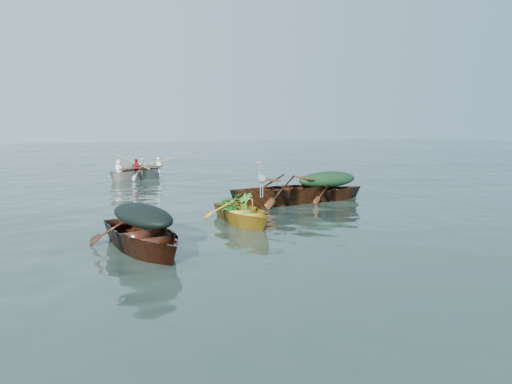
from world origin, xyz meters
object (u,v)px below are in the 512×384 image
open_wooden_boat (287,204)px  heron (262,185)px  yellow_dinghy (242,223)px  dark_covered_boat (143,251)px  rowed_boat (140,179)px  green_tarp_boat (327,200)px

open_wooden_boat → heron: size_ratio=5.54×
yellow_dinghy → dark_covered_boat: bearing=-147.4°
rowed_boat → dark_covered_boat: bearing=135.6°
dark_covered_boat → rowed_boat: size_ratio=0.94×
dark_covered_boat → rowed_boat: bearing=69.6°
yellow_dinghy → green_tarp_boat: size_ratio=0.84×
open_wooden_boat → dark_covered_boat: bearing=121.6°
green_tarp_boat → heron: (-3.45, -2.42, 0.92)m
dark_covered_boat → green_tarp_boat: 8.10m
green_tarp_boat → open_wooden_boat: open_wooden_boat is taller
open_wooden_boat → yellow_dinghy: bearing=126.6°
yellow_dinghy → dark_covered_boat: dark_covered_boat is taller
dark_covered_boat → open_wooden_boat: open_wooden_boat is taller
rowed_boat → heron: 11.67m
dark_covered_boat → green_tarp_boat: (6.82, 4.35, 0.00)m
open_wooden_boat → rowed_boat: open_wooden_boat is taller
yellow_dinghy → green_tarp_boat: (4.00, 2.48, 0.00)m
dark_covered_boat → green_tarp_boat: dark_covered_boat is taller
open_wooden_boat → green_tarp_boat: bearing=-90.4°
green_tarp_boat → open_wooden_boat: (-1.56, -0.17, 0.00)m
open_wooden_boat → heron: heron is taller
yellow_dinghy → heron: (0.55, 0.06, 0.92)m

